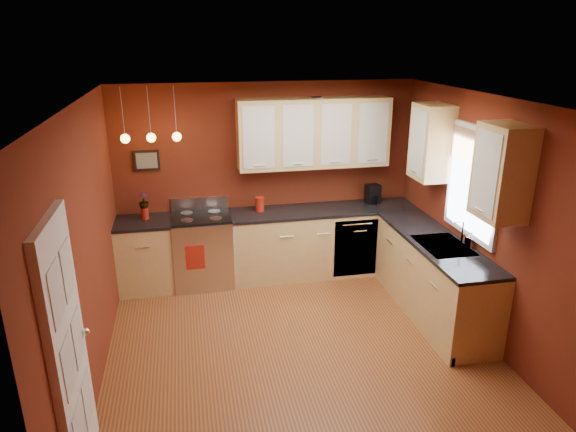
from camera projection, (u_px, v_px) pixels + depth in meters
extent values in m
plane|color=#94592B|center=(301.00, 350.00, 5.45)|extent=(4.20, 4.20, 0.00)
cube|color=silver|center=(303.00, 101.00, 4.58)|extent=(4.00, 4.20, 0.02)
cube|color=maroon|center=(267.00, 180.00, 6.96)|extent=(4.00, 0.02, 2.60)
cube|color=maroon|center=(380.00, 363.00, 3.08)|extent=(4.00, 0.02, 2.60)
cube|color=maroon|center=(87.00, 253.00, 4.64)|extent=(0.02, 4.20, 2.60)
cube|color=maroon|center=(487.00, 222.00, 5.40)|extent=(0.02, 4.20, 2.60)
cube|color=#D4B672|center=(146.00, 256.00, 6.65)|extent=(0.70, 0.60, 0.90)
cube|color=#D4B672|center=(323.00, 242.00, 7.10)|extent=(2.54, 0.60, 0.90)
cube|color=#D4B672|center=(433.00, 279.00, 6.04)|extent=(0.60, 2.10, 0.90)
cube|color=black|center=(143.00, 222.00, 6.50)|extent=(0.70, 0.62, 0.04)
cube|color=black|center=(324.00, 210.00, 6.95)|extent=(2.54, 0.62, 0.04)
cube|color=black|center=(437.00, 242.00, 5.88)|extent=(0.62, 2.10, 0.04)
cube|color=silver|center=(203.00, 251.00, 6.79)|extent=(0.76, 0.64, 0.92)
cube|color=black|center=(204.00, 259.00, 6.50)|extent=(0.55, 0.02, 0.32)
cylinder|color=silver|center=(203.00, 241.00, 6.41)|extent=(0.60, 0.02, 0.02)
cube|color=black|center=(201.00, 217.00, 6.63)|extent=(0.76, 0.60, 0.03)
cylinder|color=gray|center=(187.00, 220.00, 6.46)|extent=(0.16, 0.16, 0.01)
cylinder|color=gray|center=(216.00, 218.00, 6.53)|extent=(0.16, 0.16, 0.01)
cylinder|color=gray|center=(186.00, 213.00, 6.72)|extent=(0.16, 0.16, 0.01)
cylinder|color=gray|center=(214.00, 211.00, 6.79)|extent=(0.16, 0.16, 0.01)
cube|color=silver|center=(200.00, 203.00, 6.87)|extent=(0.76, 0.04, 0.16)
cube|color=silver|center=(355.00, 248.00, 6.90)|extent=(0.60, 0.02, 0.80)
cube|color=gray|center=(443.00, 247.00, 5.75)|extent=(0.50, 0.70, 0.05)
cube|color=black|center=(436.00, 242.00, 5.91)|extent=(0.42, 0.30, 0.02)
cube|color=black|center=(450.00, 254.00, 5.59)|extent=(0.42, 0.30, 0.02)
cylinder|color=white|center=(463.00, 232.00, 5.73)|extent=(0.02, 0.02, 0.28)
cylinder|color=white|center=(458.00, 221.00, 5.67)|extent=(0.16, 0.02, 0.02)
cube|color=white|center=(474.00, 183.00, 5.55)|extent=(0.04, 1.02, 1.22)
cube|color=white|center=(472.00, 183.00, 5.55)|extent=(0.01, 0.90, 1.10)
cube|color=#96714B|center=(475.00, 149.00, 5.42)|extent=(0.02, 0.96, 0.36)
cube|color=white|center=(69.00, 355.00, 3.63)|extent=(0.06, 0.82, 2.05)
cube|color=silver|center=(56.00, 294.00, 3.28)|extent=(0.00, 0.28, 0.40)
cube|color=silver|center=(67.00, 270.00, 3.61)|extent=(0.00, 0.28, 0.40)
cube|color=silver|center=(68.00, 366.00, 3.46)|extent=(0.00, 0.28, 0.40)
cube|color=silver|center=(78.00, 337.00, 3.80)|extent=(0.00, 0.28, 0.40)
cube|color=silver|center=(79.00, 431.00, 3.65)|extent=(0.00, 0.28, 0.40)
cube|color=silver|center=(88.00, 398.00, 3.98)|extent=(0.00, 0.28, 0.40)
sphere|color=white|center=(86.00, 332.00, 3.96)|extent=(0.06, 0.06, 0.06)
cube|color=#D4B672|center=(314.00, 133.00, 6.69)|extent=(2.00, 0.35, 0.90)
cube|color=#D4B672|center=(463.00, 156.00, 5.45)|extent=(0.35, 1.95, 0.90)
cube|color=black|center=(147.00, 160.00, 6.53)|extent=(0.32, 0.03, 0.26)
cylinder|color=gray|center=(122.00, 113.00, 5.97)|extent=(0.01, 0.01, 0.60)
sphere|color=#FFA53F|center=(125.00, 139.00, 6.07)|extent=(0.11, 0.11, 0.11)
cylinder|color=gray|center=(149.00, 112.00, 6.03)|extent=(0.01, 0.01, 0.60)
sphere|color=#FFA53F|center=(151.00, 138.00, 6.13)|extent=(0.11, 0.11, 0.11)
cylinder|color=gray|center=(175.00, 112.00, 6.08)|extent=(0.01, 0.01, 0.60)
sphere|color=#FFA53F|center=(177.00, 137.00, 6.18)|extent=(0.11, 0.11, 0.11)
cylinder|color=#9E1D11|center=(260.00, 205.00, 6.82)|extent=(0.12, 0.12, 0.17)
cylinder|color=#9E1D11|center=(260.00, 198.00, 6.79)|extent=(0.13, 0.13, 0.02)
cylinder|color=#9E1D11|center=(145.00, 213.00, 6.53)|extent=(0.09, 0.09, 0.15)
imported|color=#9E1D11|center=(144.00, 201.00, 6.47)|extent=(0.14, 0.14, 0.22)
cube|color=black|center=(373.00, 194.00, 7.13)|extent=(0.21, 0.18, 0.26)
cylinder|color=black|center=(374.00, 200.00, 7.10)|extent=(0.12, 0.12, 0.12)
imported|color=white|center=(470.00, 240.00, 5.64)|extent=(0.11, 0.11, 0.19)
cube|color=#9E1D11|center=(195.00, 257.00, 6.44)|extent=(0.24, 0.02, 0.32)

